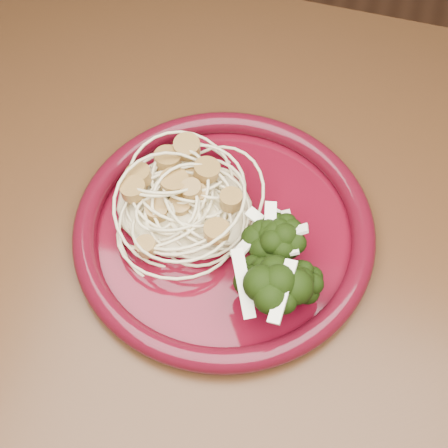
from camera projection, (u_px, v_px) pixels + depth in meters
name	position (u px, v px, depth m)	size (l,w,h in m)	color
dining_table	(317.00, 318.00, 0.69)	(1.20, 0.80, 0.75)	#472814
dinner_plate	(224.00, 229.00, 0.63)	(0.38, 0.38, 0.03)	#4B0713
spaghetti_pile	(184.00, 201.00, 0.63)	(0.14, 0.12, 0.03)	beige
scallop_cluster	(182.00, 178.00, 0.60)	(0.14, 0.14, 0.05)	#A47B3B
broccoli_pile	(277.00, 244.00, 0.59)	(0.10, 0.17, 0.06)	black
onion_garnish	(279.00, 224.00, 0.56)	(0.07, 0.11, 0.06)	white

